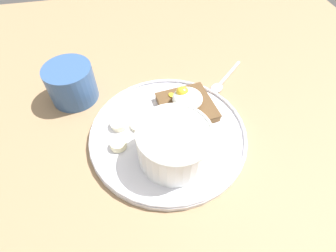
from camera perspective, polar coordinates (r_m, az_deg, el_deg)
ground_plane at (r=50.14cm, az=0.00°, el=-2.86°), size 120.00×120.00×2.00cm
plate at (r=48.69cm, az=0.00°, el=-1.62°), size 29.09×29.09×1.60cm
oatmeal_bowl at (r=42.80cm, az=1.60°, el=-3.90°), size 12.37×12.37×6.94cm
toast_slice at (r=51.75cm, az=4.13°, el=4.26°), size 11.39×11.39×1.60cm
poached_egg at (r=50.19cm, az=4.09°, el=6.13°), size 6.29×6.75×3.60cm
banana_slice_front at (r=49.31cm, az=-6.29°, el=0.33°), size 4.53×4.55×1.44cm
banana_slice_left at (r=49.79cm, az=-10.63°, el=0.54°), size 3.88×3.76×1.73cm
banana_slice_back at (r=46.98cm, az=-10.74°, el=-4.02°), size 3.50×3.60×1.49cm
coffee_mug at (r=57.08cm, az=-20.29°, el=8.89°), size 9.55×12.67×7.57cm
spoon at (r=60.55cm, az=11.86°, el=9.62°), size 10.35×9.84×0.80cm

